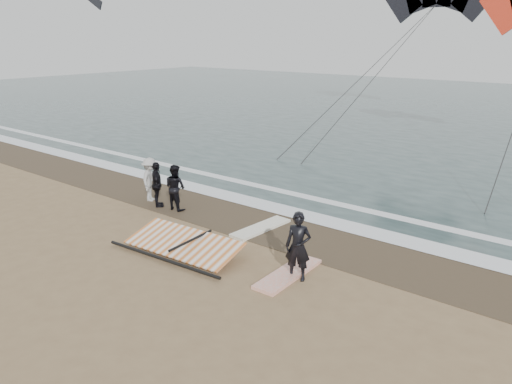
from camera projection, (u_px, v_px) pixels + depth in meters
ground at (177, 285)px, 11.93m from camera, size 120.00×120.00×0.00m
sea at (508, 116)px, 36.64m from camera, size 120.00×54.00×0.02m
wet_sand at (285, 230)px, 15.30m from camera, size 120.00×2.80×0.01m
foam_near at (310, 216)px, 16.34m from camera, size 120.00×0.90×0.01m
foam_far at (335, 203)px, 17.61m from camera, size 120.00×0.45×0.01m
man_main at (298, 246)px, 11.97m from camera, size 0.73×0.59×1.73m
board_white at (288, 274)px, 12.40m from camera, size 0.68×2.25×0.09m
board_cream at (261, 228)px, 15.32m from camera, size 0.75×2.23×0.09m
trio_cluster at (160, 183)px, 17.31m from camera, size 2.30×1.33×1.59m
sail_rig at (186, 244)px, 13.77m from camera, size 3.89×1.90×0.49m
kite_dark at (436, 1)px, 33.00m from camera, size 8.23×8.39×18.20m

